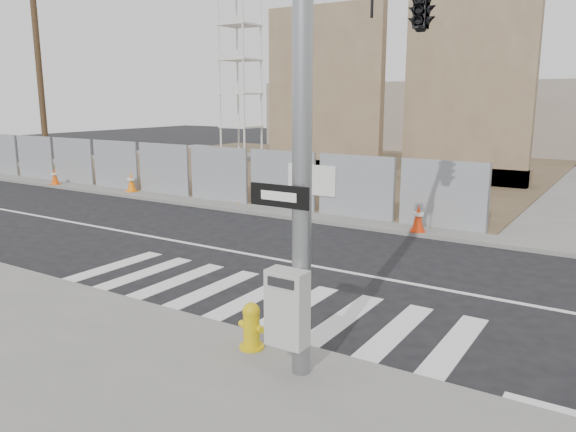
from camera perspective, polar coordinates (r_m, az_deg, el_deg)
The scene contains 13 objects.
ground at distance 13.23m, azimuth 2.82°, elevation -5.15°, with size 100.00×100.00×0.00m, color black.
sidewalk_far at distance 26.05m, azimuth 18.27°, elevation 2.89°, with size 50.00×20.00×0.12m, color slate.
signal_pole at distance 9.75m, azimuth 10.23°, elevation 17.04°, with size 0.96×5.87×7.00m.
chain_link_fence at distance 22.96m, azimuth -12.90°, elevation 4.72°, with size 24.60×0.04×2.00m, color gray.
concrete_wall_left at distance 27.49m, azimuth 3.74°, elevation 10.85°, with size 6.00×1.30×8.00m.
concrete_wall_right at distance 25.98m, azimuth 17.72°, elevation 10.26°, with size 5.50×1.30×8.00m.
crane_tower at distance 35.52m, azimuth -4.97°, elevation 20.21°, with size 2.60×2.60×18.15m.
utility_pole_left at distance 29.35m, azimuth -23.97°, elevation 13.52°, with size 1.60×0.28×10.00m.
fire_hydrant at distance 8.72m, azimuth -3.73°, elevation -11.06°, with size 0.50×0.50×0.73m.
traffic_cone_a at distance 26.90m, azimuth -22.62°, elevation 3.74°, with size 0.50×0.50×0.73m.
traffic_cone_b at distance 23.79m, azimuth -15.64°, elevation 3.33°, with size 0.41×0.41×0.79m.
traffic_cone_c at distance 20.71m, azimuth -5.04°, elevation 2.48°, with size 0.44×0.44×0.77m.
traffic_cone_d at distance 16.46m, azimuth 13.08°, elevation -0.22°, with size 0.53×0.53×0.79m.
Camera 1 is at (6.23, -11.01, 3.88)m, focal length 35.00 mm.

